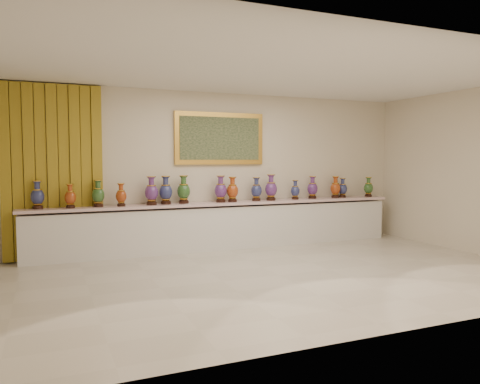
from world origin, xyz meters
The scene contains 20 objects.
ground centered at (0.00, 0.00, 0.00)m, with size 8.00×8.00×0.00m, color beige.
room centered at (-2.55, 2.44, 1.60)m, with size 8.00×8.00×8.00m.
counter centered at (0.00, 2.27, 0.44)m, with size 7.28×0.48×0.90m.
vase_0 centered at (-3.28, 2.29, 1.11)m, with size 0.27×0.27×0.47m.
vase_1 centered at (-2.78, 2.22, 1.08)m, with size 0.23×0.23×0.41m.
vase_2 centered at (-2.32, 2.26, 1.11)m, with size 0.24×0.24×0.46m.
vase_3 centered at (-1.94, 2.21, 1.08)m, with size 0.23×0.23×0.40m.
vase_4 centered at (-1.40, 2.23, 1.13)m, with size 0.31×0.31×0.51m.
vase_5 centered at (-1.13, 2.27, 1.13)m, with size 0.28×0.28×0.52m.
vase_6 centered at (-0.80, 2.27, 1.13)m, with size 0.27×0.27×0.52m.
vase_7 centered at (-0.07, 2.25, 1.13)m, with size 0.27×0.27×0.51m.
vase_8 centered at (0.16, 2.23, 1.12)m, with size 0.29×0.29×0.48m.
vase_9 centered at (0.68, 2.26, 1.11)m, with size 0.23×0.23×0.46m.
vase_10 centered at (0.99, 2.23, 1.13)m, with size 0.30×0.30×0.52m.
vase_11 centered at (1.55, 2.26, 1.08)m, with size 0.22×0.22×0.39m.
vase_12 centered at (1.98, 2.29, 1.11)m, with size 0.22×0.22×0.47m.
vase_13 centered at (2.53, 2.26, 1.11)m, with size 0.22×0.22×0.46m.
vase_14 centered at (2.72, 2.28, 1.09)m, with size 0.23×0.23×0.42m.
vase_15 centered at (3.36, 2.23, 1.09)m, with size 0.21×0.21×0.43m.
label_card centered at (-0.76, 2.13, 0.90)m, with size 0.10×0.06×0.00m, color white.
Camera 1 is at (-3.17, -6.07, 1.72)m, focal length 35.00 mm.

